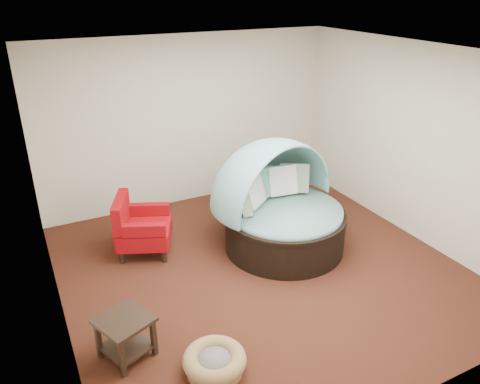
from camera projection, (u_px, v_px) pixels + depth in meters
name	position (u px, v px, depth m)	size (l,w,h in m)	color
floor	(261.00, 269.00, 6.29)	(5.00, 5.00, 0.00)	#411E12
wall_back	(189.00, 122.00, 7.74)	(5.00, 5.00, 0.00)	beige
wall_front	(419.00, 279.00, 3.68)	(5.00, 5.00, 0.00)	beige
wall_left	(45.00, 215.00, 4.68)	(5.00, 5.00, 0.00)	beige
wall_right	(414.00, 143.00, 6.73)	(5.00, 5.00, 0.00)	beige
ceiling	(265.00, 54.00, 5.13)	(5.00, 5.00, 0.00)	white
canopy_daybed	(280.00, 199.00, 6.57)	(2.14, 2.10, 1.57)	black
pet_basket	(215.00, 362.00, 4.61)	(0.85, 0.85, 0.22)	#9C7A47
red_armchair	(140.00, 227.00, 6.53)	(0.95, 0.95, 0.85)	black
side_table	(125.00, 332.00, 4.72)	(0.64, 0.64, 0.47)	black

